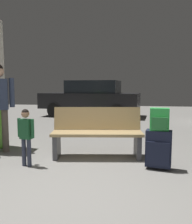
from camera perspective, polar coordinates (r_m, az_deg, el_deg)
ground_plane at (r=6.67m, az=2.37°, el=-5.20°), size 18.00×18.00×0.10m
bench at (r=4.26m, az=0.27°, el=-4.97°), size 1.66×0.74×0.89m
suitcase at (r=3.77m, az=14.85°, el=-8.56°), size 0.41×0.29×0.60m
backpack_bright at (r=3.68m, az=15.06°, el=-1.77°), size 0.29×0.21×0.34m
child at (r=3.89m, az=-16.58°, el=-4.48°), size 0.30×0.21×0.92m
parked_car_far at (r=10.08m, az=-1.14°, el=3.57°), size 4.25×2.12×1.51m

